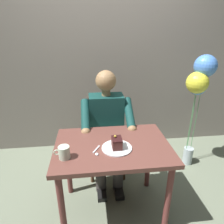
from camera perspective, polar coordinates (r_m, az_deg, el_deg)
The scene contains 10 objects.
ground_plane at distance 2.15m, azimuth 0.10°, elevation -25.85°, with size 14.00×14.00×0.00m, color slate.
cafe_rear_panel at distance 2.69m, azimuth -3.33°, elevation 20.39°, with size 6.40×0.12×3.00m, color gray.
dining_table at distance 1.73m, azimuth 0.12°, elevation -12.12°, with size 0.95×0.66×0.72m.
chair at distance 2.35m, azimuth -1.79°, elevation -5.81°, with size 0.42×0.42×0.89m.
seated_person at distance 2.13m, azimuth -1.43°, elevation -4.35°, with size 0.53×0.58×1.23m.
dessert_plate at distance 1.62m, azimuth 1.38°, elevation -10.21°, with size 0.24×0.24×0.01m, color silver.
cake_slice at distance 1.60m, azimuth 1.39°, elevation -8.78°, with size 0.08×0.11×0.10m.
coffee_cup at distance 1.53m, azimuth -13.56°, elevation -11.09°, with size 0.12×0.08×0.10m.
dessert_spoon at distance 1.58m, azimuth -4.42°, elevation -11.25°, with size 0.06×0.14×0.01m.
balloon_display at distance 2.43m, azimuth 23.66°, elevation 7.26°, with size 0.32×0.28×1.36m.
Camera 1 is at (0.17, 1.41, 1.61)m, focal length 32.03 mm.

